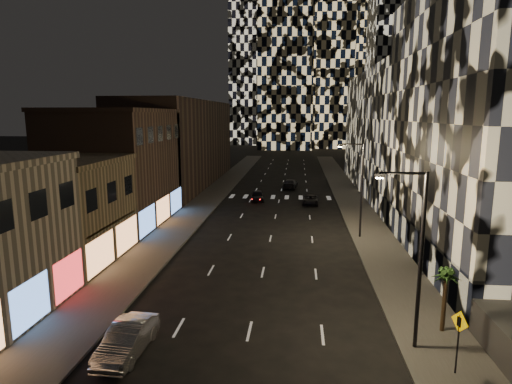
% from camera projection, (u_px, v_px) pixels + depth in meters
% --- Properties ---
extents(sidewalk_left, '(4.00, 120.00, 0.15)m').
position_uv_depth(sidewalk_left, '(212.00, 195.00, 62.76)').
color(sidewalk_left, '#47443F').
rests_on(sidewalk_left, ground).
extents(sidewalk_right, '(4.00, 120.00, 0.15)m').
position_uv_depth(sidewalk_right, '(350.00, 198.00, 60.83)').
color(sidewalk_right, '#47443F').
rests_on(sidewalk_right, ground).
extents(curb_left, '(0.20, 120.00, 0.15)m').
position_uv_depth(curb_left, '(226.00, 196.00, 62.55)').
color(curb_left, '#4C4C47').
rests_on(curb_left, ground).
extents(curb_right, '(0.20, 120.00, 0.15)m').
position_uv_depth(curb_right, '(335.00, 198.00, 61.03)').
color(curb_right, '#4C4C47').
rests_on(curb_right, ground).
extents(retail_tan, '(10.00, 10.00, 8.00)m').
position_uv_depth(retail_tan, '(53.00, 213.00, 34.34)').
color(retail_tan, olive).
rests_on(retail_tan, ground).
extents(retail_brown, '(10.00, 15.00, 12.00)m').
position_uv_depth(retail_brown, '(117.00, 169.00, 46.22)').
color(retail_brown, '#4D372C').
rests_on(retail_brown, ground).
extents(retail_filler_left, '(10.00, 40.00, 14.00)m').
position_uv_depth(retail_filler_left, '(182.00, 143.00, 71.98)').
color(retail_filler_left, '#4D372C').
rests_on(retail_filler_left, ground).
extents(midrise_base, '(0.60, 25.00, 3.00)m').
position_uv_depth(midrise_base, '(415.00, 241.00, 35.39)').
color(midrise_base, '#383838').
rests_on(midrise_base, ground).
extents(midrise_filler_right, '(16.00, 40.00, 18.00)m').
position_uv_depth(midrise_filler_right, '(414.00, 133.00, 65.12)').
color(midrise_filler_right, '#232326').
rests_on(midrise_filler_right, ground).
extents(tower_center_low, '(18.00, 18.00, 95.00)m').
position_uv_depth(tower_center_low, '(287.00, 5.00, 141.60)').
color(tower_center_low, black).
rests_on(tower_center_low, ground).
extents(streetlight_near, '(2.55, 0.25, 9.00)m').
position_uv_depth(streetlight_near, '(416.00, 248.00, 20.88)').
color(streetlight_near, black).
rests_on(streetlight_near, sidewalk_right).
extents(streetlight_far, '(2.55, 0.25, 9.00)m').
position_uv_depth(streetlight_far, '(359.00, 183.00, 40.46)').
color(streetlight_far, black).
rests_on(streetlight_far, sidewalk_right).
extents(car_silver_parked, '(1.83, 4.79, 1.56)m').
position_uv_depth(car_silver_parked, '(127.00, 339.00, 21.24)').
color(car_silver_parked, '#A2A1A6').
rests_on(car_silver_parked, ground).
extents(car_dark_midlane, '(2.19, 4.38, 1.43)m').
position_uv_depth(car_dark_midlane, '(258.00, 196.00, 58.92)').
color(car_dark_midlane, black).
rests_on(car_dark_midlane, ground).
extents(car_dark_oncoming, '(2.54, 5.30, 1.49)m').
position_uv_depth(car_dark_oncoming, '(290.00, 184.00, 68.94)').
color(car_dark_oncoming, black).
rests_on(car_dark_oncoming, ground).
extents(car_dark_rightlane, '(2.23, 4.45, 1.21)m').
position_uv_depth(car_dark_rightlane, '(310.00, 200.00, 56.65)').
color(car_dark_rightlane, black).
rests_on(car_dark_rightlane, ground).
extents(ped_sign, '(0.42, 0.95, 3.02)m').
position_uv_depth(ped_sign, '(459.00, 331.00, 19.18)').
color(ped_sign, black).
rests_on(ped_sign, sidewalk_right).
extents(palm_tree, '(1.80, 1.83, 3.58)m').
position_uv_depth(palm_tree, '(446.00, 279.00, 22.86)').
color(palm_tree, '#47331E').
rests_on(palm_tree, sidewalk_right).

